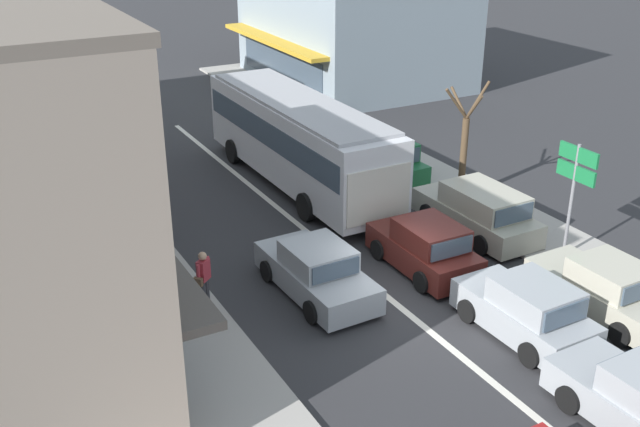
# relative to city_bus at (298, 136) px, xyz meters

# --- Properties ---
(ground_plane) EXTENTS (140.00, 140.00, 0.00)m
(ground_plane) POSITION_rel_city_bus_xyz_m (-1.64, -8.78, -1.88)
(ground_plane) COLOR #2D2D30
(lane_centre_line) EXTENTS (0.20, 28.00, 0.01)m
(lane_centre_line) POSITION_rel_city_bus_xyz_m (-1.64, -4.78, -1.88)
(lane_centre_line) COLOR silver
(lane_centre_line) RESTS_ON ground
(sidewalk_left) EXTENTS (5.20, 44.00, 0.14)m
(sidewalk_left) POSITION_rel_city_bus_xyz_m (-8.44, -2.78, -1.81)
(sidewalk_left) COLOR #A39E96
(sidewalk_left) RESTS_ON ground
(kerb_right) EXTENTS (2.80, 44.00, 0.12)m
(kerb_right) POSITION_rel_city_bus_xyz_m (4.56, -2.78, -1.82)
(kerb_right) COLOR #A39E96
(kerb_right) RESTS_ON ground
(building_right_far) EXTENTS (9.97, 11.44, 8.08)m
(building_right_far) POSITION_rel_city_bus_xyz_m (9.84, 12.57, 2.15)
(building_right_far) COLOR #84939E
(building_right_far) RESTS_ON ground
(city_bus) EXTENTS (2.78, 10.87, 3.23)m
(city_bus) POSITION_rel_city_bus_xyz_m (0.00, 0.00, 0.00)
(city_bus) COLOR silver
(city_bus) RESTS_ON ground
(hatchback_queue_gap_filler) EXTENTS (1.84, 3.71, 1.54)m
(hatchback_queue_gap_filler) POSITION_rel_city_bus_xyz_m (0.15, -7.68, -1.17)
(hatchback_queue_gap_filler) COLOR #561E19
(hatchback_queue_gap_filler) RESTS_ON ground
(sedan_behind_bus_mid) EXTENTS (1.98, 4.24, 1.47)m
(sedan_behind_bus_mid) POSITION_rel_city_bus_xyz_m (-3.23, -7.37, -1.22)
(sedan_behind_bus_mid) COLOR #9EA3A8
(sedan_behind_bus_mid) RESTS_ON ground
(hatchback_behind_bus_near) EXTENTS (1.86, 3.72, 1.54)m
(hatchback_behind_bus_near) POSITION_rel_city_bus_xyz_m (0.31, -11.67, -1.17)
(hatchback_behind_bus_near) COLOR #9EA3A8
(hatchback_behind_bus_near) RESTS_ON ground
(parked_sedan_kerb_front) EXTENTS (1.95, 4.22, 1.47)m
(parked_sedan_kerb_front) POSITION_rel_city_bus_xyz_m (2.88, -11.86, -1.22)
(parked_sedan_kerb_front) COLOR #B7B29E
(parked_sedan_kerb_front) RESTS_ON ground
(parked_wagon_kerb_second) EXTENTS (1.98, 4.52, 1.58)m
(parked_wagon_kerb_second) POSITION_rel_city_bus_xyz_m (3.11, -6.44, -1.14)
(parked_wagon_kerb_second) COLOR #B7B29E
(parked_wagon_kerb_second) RESTS_ON ground
(parked_wagon_kerb_third) EXTENTS (2.04, 4.55, 1.58)m
(parked_wagon_kerb_third) POSITION_rel_city_bus_xyz_m (3.02, -0.69, -1.14)
(parked_wagon_kerb_third) COLOR #1E6638
(parked_wagon_kerb_third) RESTS_ON ground
(traffic_light_downstreet) EXTENTS (0.33, 0.24, 4.20)m
(traffic_light_downstreet) POSITION_rel_city_bus_xyz_m (-5.39, 13.00, 0.97)
(traffic_light_downstreet) COLOR gray
(traffic_light_downstreet) RESTS_ON ground
(directional_road_sign) EXTENTS (0.10, 1.40, 3.60)m
(directional_road_sign) POSITION_rel_city_bus_xyz_m (4.23, -9.11, 0.82)
(directional_road_sign) COLOR gray
(directional_road_sign) RESTS_ON ground
(street_tree_right) EXTENTS (1.88, 1.67, 4.17)m
(street_tree_right) POSITION_rel_city_bus_xyz_m (4.40, -3.95, 0.08)
(street_tree_right) COLOR brown
(street_tree_right) RESTS_ON ground
(pedestrian_with_handbag_near) EXTENTS (0.58, 0.53, 1.63)m
(pedestrian_with_handbag_near) POSITION_rel_city_bus_xyz_m (-6.26, -6.88, -0.81)
(pedestrian_with_handbag_near) COLOR #333338
(pedestrian_with_handbag_near) RESTS_ON sidewalk_left
(pedestrian_browsing_midblock) EXTENTS (0.49, 0.61, 1.63)m
(pedestrian_browsing_midblock) POSITION_rel_city_bus_xyz_m (-6.27, -2.35, -0.81)
(pedestrian_browsing_midblock) COLOR #232838
(pedestrian_browsing_midblock) RESTS_ON sidewalk_left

